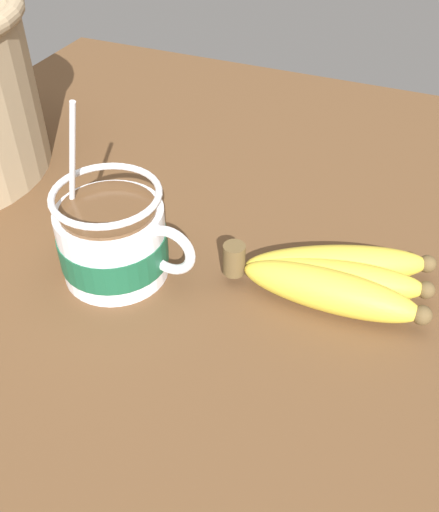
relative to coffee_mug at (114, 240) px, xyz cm
name	(u,v)px	position (x,y,z in cm)	size (l,w,h in cm)	color
table	(227,287)	(9.43, 3.76, -5.55)	(92.96, 92.96, 3.63)	brown
coffee_mug	(114,240)	(0.00, 0.00, 0.00)	(13.09, 9.73, 16.62)	silver
banana_bunch	(333,278)	(18.92, 4.86, -1.92)	(18.17, 10.46, 4.11)	brown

